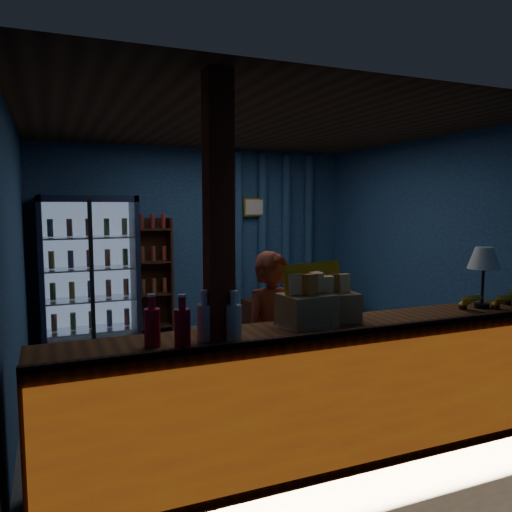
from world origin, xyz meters
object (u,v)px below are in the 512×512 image
at_px(table_lamp, 484,261).
at_px(green_chair, 332,308).
at_px(pastry_tray, 308,323).
at_px(shopkeeper, 274,343).

bearing_deg(table_lamp, green_chair, 79.69).
distance_m(pastry_tray, table_lamp, 1.64).
distance_m(shopkeeper, green_chair, 3.63).
bearing_deg(green_chair, table_lamp, 84.65).
height_order(pastry_tray, table_lamp, table_lamp).
xyz_separation_m(shopkeeper, table_lamp, (1.65, -0.47, 0.62)).
height_order(shopkeeper, pastry_tray, shopkeeper).
relative_size(shopkeeper, table_lamp, 2.87).
xyz_separation_m(shopkeeper, pastry_tray, (0.05, -0.46, 0.26)).
bearing_deg(table_lamp, pastry_tray, 179.68).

